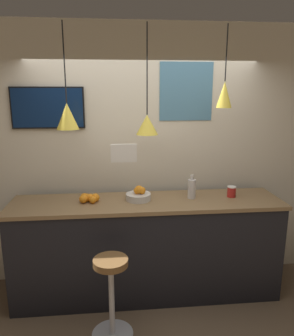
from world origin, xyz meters
The scene contains 13 objects.
back_wall centered at (0.00, 1.18, 1.45)m, with size 8.00×0.06×2.90m.
service_counter centered at (0.00, 0.74, 0.54)m, with size 2.82×0.66×1.07m.
bar_stool centered at (-0.38, 0.11, 0.48)m, with size 0.38×0.38×0.77m.
fruit_bowl centered at (-0.08, 0.78, 1.13)m, with size 0.26×0.26×0.16m.
orange_pile centered at (-0.60, 0.76, 1.11)m, with size 0.21×0.15×0.09m.
juice_bottle centered at (0.48, 0.78, 1.18)m, with size 0.08×0.08×0.25m.
spread_jar centered at (0.92, 0.78, 1.13)m, with size 0.09×0.09×0.12m.
pendant_lamp_left centered at (-0.76, 0.73, 1.95)m, with size 0.21×0.21×0.98m.
pendant_lamp_middle centered at (0.00, 0.73, 1.86)m, with size 0.22×0.22×1.04m.
pendant_lamp_right centered at (0.76, 0.73, 2.15)m, with size 0.15×0.15×0.78m.
mounted_tv centered at (-1.02, 1.13, 2.01)m, with size 0.76×0.04×0.44m.
hanging_menu_board centered at (-0.24, 0.49, 1.62)m, with size 0.24×0.01×0.17m.
wall_poster centered at (0.47, 1.15, 2.17)m, with size 0.59×0.01×0.63m.
Camera 1 is at (-0.32, -2.47, 2.19)m, focal length 35.00 mm.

